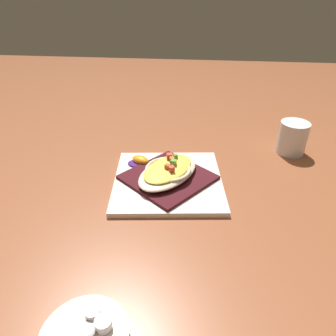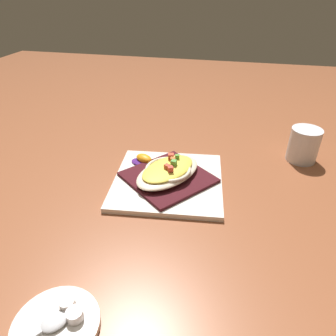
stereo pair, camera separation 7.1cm
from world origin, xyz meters
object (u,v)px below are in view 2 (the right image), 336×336
(gratin_dish, at_px, (168,171))
(coffee_mug, at_px, (303,146))
(spoon, at_px, (52,323))
(creamer_cup_0, at_px, (75,315))
(square_plate, at_px, (168,181))
(creamer_saucer, at_px, (56,326))
(creamer_cup_1, at_px, (67,303))
(orange_garnish, at_px, (143,159))

(gratin_dish, height_order, coffee_mug, coffee_mug)
(spoon, xyz_separation_m, creamer_cup_0, (-0.03, -0.02, 0.00))
(spoon, height_order, creamer_cup_0, creamer_cup_0)
(square_plate, relative_size, gratin_dish, 1.22)
(creamer_saucer, relative_size, creamer_cup_0, 5.11)
(spoon, bearing_deg, square_plate, -101.06)
(spoon, height_order, creamer_cup_1, creamer_cup_1)
(coffee_mug, bearing_deg, orange_garnish, 17.70)
(spoon, distance_m, creamer_cup_0, 0.03)
(square_plate, distance_m, spoon, 0.40)
(gratin_dish, bearing_deg, creamer_cup_0, 82.43)
(square_plate, bearing_deg, gratin_dish, -123.78)
(spoon, bearing_deg, orange_garnish, -89.48)
(square_plate, height_order, creamer_cup_1, creamer_cup_1)
(creamer_saucer, bearing_deg, creamer_cup_1, -100.51)
(creamer_saucer, height_order, creamer_cup_0, creamer_cup_0)
(square_plate, bearing_deg, spoon, 78.94)
(coffee_mug, bearing_deg, square_plate, 30.25)
(coffee_mug, height_order, creamer_saucer, coffee_mug)
(coffee_mug, relative_size, spoon, 1.25)
(creamer_cup_0, distance_m, creamer_cup_1, 0.02)
(gratin_dish, height_order, orange_garnish, gratin_dish)
(gratin_dish, bearing_deg, creamer_saucer, 79.15)
(square_plate, height_order, creamer_saucer, square_plate)
(coffee_mug, bearing_deg, gratin_dish, 30.23)
(square_plate, bearing_deg, coffee_mug, -149.75)
(square_plate, height_order, coffee_mug, coffee_mug)
(square_plate, distance_m, gratin_dish, 0.03)
(gratin_dish, relative_size, orange_garnish, 3.29)
(coffee_mug, bearing_deg, creamer_cup_0, 56.31)
(creamer_saucer, distance_m, creamer_cup_1, 0.03)
(orange_garnish, distance_m, creamer_cup_0, 0.43)
(creamer_saucer, height_order, spoon, spoon)
(coffee_mug, height_order, spoon, coffee_mug)
(gratin_dish, bearing_deg, coffee_mug, -149.77)
(creamer_saucer, distance_m, spoon, 0.01)
(orange_garnish, relative_size, creamer_cup_0, 2.64)
(square_plate, relative_size, creamer_saucer, 2.07)
(spoon, bearing_deg, creamer_saucer, -126.29)
(creamer_cup_1, bearing_deg, orange_garnish, -88.47)
(coffee_mug, bearing_deg, spoon, 55.23)
(orange_garnish, bearing_deg, creamer_saucer, 90.79)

